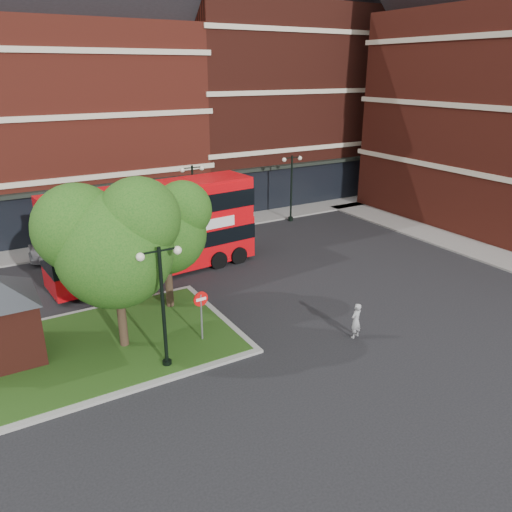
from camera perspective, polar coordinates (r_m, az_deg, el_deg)
ground at (r=22.30m, az=3.56°, el=-8.88°), size 120.00×120.00×0.00m
pavement_far at (r=36.01m, az=-11.18°, el=2.56°), size 44.00×3.00×0.12m
pavement_side at (r=34.62m, az=24.93°, el=0.24°), size 3.00×28.00×0.12m
terrace_far_left at (r=40.33m, az=-26.70°, el=12.84°), size 26.00×12.00×14.00m
terrace_far_right at (r=47.27m, az=1.66°, el=16.97°), size 18.00×12.00×16.00m
traffic_island at (r=22.12m, az=-18.89°, el=-10.13°), size 12.60×7.60×0.15m
tree_island_west at (r=20.08m, az=-16.28°, el=1.87°), size 5.40×4.71×7.21m
tree_island_east at (r=23.33m, az=-10.59°, el=3.50°), size 4.46×3.90×6.29m
lamp_island at (r=18.95m, az=-10.62°, el=-5.18°), size 1.72×0.36×5.00m
lamp_far_left at (r=34.15m, az=-7.18°, el=6.64°), size 1.72×0.36×5.00m
lamp_far_right at (r=37.92m, az=4.07°, el=8.14°), size 1.72×0.36×5.00m
bus at (r=28.13m, az=-11.58°, el=3.58°), size 11.89×3.66×4.47m
woman at (r=22.07m, az=11.35°, el=-7.25°), size 0.66×0.51×1.60m
car_silver at (r=32.51m, az=-20.58°, el=0.98°), size 4.69×2.11×1.57m
car_white at (r=36.70m, az=-5.07°, el=4.32°), size 4.59×1.96×1.47m
no_entry_sign at (r=21.00m, az=-6.30°, el=-5.77°), size 0.65×0.08×2.35m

